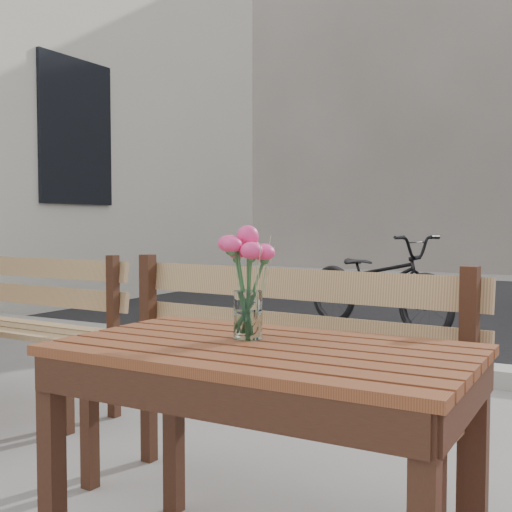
{
  "coord_description": "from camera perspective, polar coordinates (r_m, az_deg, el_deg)",
  "views": [
    {
      "loc": [
        0.87,
        -1.43,
        1.07
      ],
      "look_at": [
        -0.08,
        0.28,
        0.97
      ],
      "focal_mm": 45.0,
      "sensor_mm": 36.0,
      "label": 1
    }
  ],
  "objects": [
    {
      "name": "second_bench",
      "position": [
        4.06,
        -20.23,
        -4.52
      ],
      "size": [
        1.49,
        0.5,
        0.92
      ],
      "rotation": [
        0.0,
        0.0,
        -0.04
      ],
      "color": "#97724E",
      "rests_on": "ground"
    },
    {
      "name": "main_table",
      "position": [
        1.87,
        0.68,
        -11.49
      ],
      "size": [
        1.18,
        0.69,
        0.72
      ],
      "rotation": [
        0.0,
        0.0,
        -0.0
      ],
      "color": "brown",
      "rests_on": "ground"
    },
    {
      "name": "street",
      "position": [
        6.63,
        21.28,
        -6.26
      ],
      "size": [
        30.0,
        8.12,
        0.12
      ],
      "color": "black",
      "rests_on": "ground"
    },
    {
      "name": "main_vase",
      "position": [
        1.92,
        -0.72,
        -1.12
      ],
      "size": [
        0.19,
        0.19,
        0.34
      ],
      "color": "white",
      "rests_on": "main_table"
    },
    {
      "name": "main_bench",
      "position": [
        2.44,
        1.51,
        -8.72
      ],
      "size": [
        1.56,
        0.55,
        0.95
      ],
      "rotation": [
        0.0,
        0.0,
        -0.07
      ],
      "color": "#97724E",
      "rests_on": "ground"
    },
    {
      "name": "bicycle",
      "position": [
        6.43,
        10.71,
        -2.35
      ],
      "size": [
        1.93,
        1.31,
        0.96
      ],
      "primitive_type": "imported",
      "rotation": [
        0.0,
        0.0,
        1.16
      ],
      "color": "black",
      "rests_on": "ground"
    }
  ]
}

